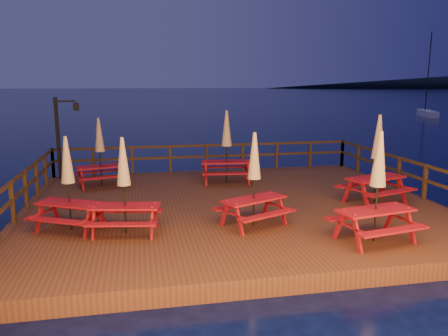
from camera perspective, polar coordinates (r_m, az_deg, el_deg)
The scene contains 14 objects.
ground at distance 13.08m, azimuth 1.07°, elevation -6.35°, with size 500.00×500.00×0.00m, color black.
deck at distance 13.02m, azimuth 1.08°, elevation -5.51°, with size 12.00×10.00×0.40m, color #4C2818.
deck_piles at distance 13.18m, azimuth 1.07°, elevation -7.59°, with size 11.44×9.44×1.40m.
railing at distance 14.48m, azimuth -0.39°, elevation 0.14°, with size 11.80×9.75×1.10m.
lamp_post at distance 17.05m, azimuth -20.40°, elevation 4.62°, with size 0.85×0.18×3.00m.
headland_right at distance 306.38m, azimuth 27.07°, elevation 9.96°, with size 230.40×86.40×7.00m, color black.
sailboat at distance 56.00m, azimuth 25.01°, elevation 6.49°, with size 3.66×6.39×9.65m.
picnic_table_0 at distance 15.48m, azimuth -15.90°, elevation 2.14°, with size 1.93×1.72×2.35m.
picnic_table_1 at distance 13.52m, azimuth 19.39°, elevation 1.26°, with size 2.21×2.00×2.62m.
picnic_table_2 at distance 11.06m, azimuth -19.68°, elevation -1.76°, with size 2.03×1.92×2.30m.
picnic_table_3 at distance 10.43m, azimuth -12.93°, elevation -2.11°, with size 1.82×1.59×2.31m.
picnic_table_4 at distance 10.22m, azimuth 19.42°, elevation -2.15°, with size 1.98×1.73×2.50m.
picnic_table_5 at distance 15.40m, azimuth 0.34°, elevation 2.95°, with size 1.95×1.66×2.56m.
picnic_table_6 at distance 10.76m, azimuth 3.95°, elevation -1.31°, with size 2.05×1.90×2.35m.
Camera 1 is at (-2.65, -12.19, 3.96)m, focal length 35.00 mm.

